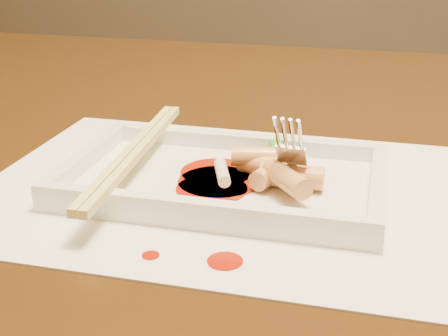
% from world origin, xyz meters
% --- Properties ---
extents(table, '(1.40, 0.90, 0.75)m').
position_xyz_m(table, '(0.00, 0.00, 0.65)').
color(table, black).
rests_on(table, ground).
extents(placemat, '(0.40, 0.30, 0.00)m').
position_xyz_m(placemat, '(-0.08, -0.17, 0.75)').
color(placemat, white).
rests_on(placemat, table).
extents(sauce_splatter_a, '(0.02, 0.02, 0.00)m').
position_xyz_m(sauce_splatter_a, '(-0.05, -0.28, 0.75)').
color(sauce_splatter_a, '#9D1804').
rests_on(sauce_splatter_a, placemat).
extents(sauce_splatter_b, '(0.01, 0.01, 0.00)m').
position_xyz_m(sauce_splatter_b, '(-0.10, -0.29, 0.75)').
color(sauce_splatter_b, '#9D1804').
rests_on(sauce_splatter_b, placemat).
extents(plate_base, '(0.26, 0.16, 0.01)m').
position_xyz_m(plate_base, '(-0.08, -0.17, 0.76)').
color(plate_base, white).
rests_on(plate_base, placemat).
extents(plate_rim_far, '(0.26, 0.01, 0.01)m').
position_xyz_m(plate_rim_far, '(-0.08, -0.09, 0.77)').
color(plate_rim_far, white).
rests_on(plate_rim_far, plate_base).
extents(plate_rim_near, '(0.26, 0.01, 0.01)m').
position_xyz_m(plate_rim_near, '(-0.08, -0.24, 0.77)').
color(plate_rim_near, white).
rests_on(plate_rim_near, plate_base).
extents(plate_rim_left, '(0.01, 0.14, 0.01)m').
position_xyz_m(plate_rim_left, '(-0.20, -0.17, 0.77)').
color(plate_rim_left, white).
rests_on(plate_rim_left, plate_base).
extents(plate_rim_right, '(0.01, 0.14, 0.01)m').
position_xyz_m(plate_rim_right, '(0.04, -0.17, 0.77)').
color(plate_rim_right, white).
rests_on(plate_rim_right, plate_base).
extents(veg_piece, '(0.05, 0.04, 0.01)m').
position_xyz_m(veg_piece, '(-0.04, -0.13, 0.77)').
color(veg_piece, black).
rests_on(veg_piece, plate_base).
extents(scallion_white, '(0.02, 0.04, 0.01)m').
position_xyz_m(scallion_white, '(-0.08, -0.18, 0.77)').
color(scallion_white, '#EAEACC').
rests_on(scallion_white, plate_base).
extents(scallion_green, '(0.03, 0.08, 0.01)m').
position_xyz_m(scallion_green, '(-0.04, -0.15, 0.77)').
color(scallion_green, green).
rests_on(scallion_green, plate_base).
extents(chopstick_a, '(0.02, 0.25, 0.01)m').
position_xyz_m(chopstick_a, '(-0.16, -0.17, 0.78)').
color(chopstick_a, '#E1D370').
rests_on(chopstick_a, plate_rim_near).
extents(chopstick_b, '(0.02, 0.25, 0.01)m').
position_xyz_m(chopstick_b, '(-0.15, -0.17, 0.78)').
color(chopstick_b, '#E1D370').
rests_on(chopstick_b, plate_rim_near).
extents(fork, '(0.09, 0.10, 0.14)m').
position_xyz_m(fork, '(-0.01, -0.15, 0.83)').
color(fork, silver).
rests_on(fork, plate_base).
extents(sauce_blob_0, '(0.07, 0.07, 0.00)m').
position_xyz_m(sauce_blob_0, '(-0.08, -0.18, 0.76)').
color(sauce_blob_0, '#9D1804').
rests_on(sauce_blob_0, plate_base).
extents(sauce_blob_1, '(0.06, 0.06, 0.00)m').
position_xyz_m(sauce_blob_1, '(-0.08, -0.19, 0.76)').
color(sauce_blob_1, '#9D1804').
rests_on(sauce_blob_1, plate_base).
extents(sauce_blob_2, '(0.06, 0.06, 0.00)m').
position_xyz_m(sauce_blob_2, '(-0.09, -0.16, 0.76)').
color(sauce_blob_2, '#9D1804').
rests_on(sauce_blob_2, plate_base).
extents(rice_cake_0, '(0.05, 0.02, 0.02)m').
position_xyz_m(rice_cake_0, '(-0.02, -0.17, 0.77)').
color(rice_cake_0, '#EDBB6E').
rests_on(rice_cake_0, plate_base).
extents(rice_cake_1, '(0.05, 0.03, 0.02)m').
position_xyz_m(rice_cake_1, '(-0.05, -0.16, 0.77)').
color(rice_cake_1, '#EDBB6E').
rests_on(rice_cake_1, plate_base).
extents(rice_cake_2, '(0.04, 0.05, 0.02)m').
position_xyz_m(rice_cake_2, '(-0.02, -0.19, 0.78)').
color(rice_cake_2, '#EDBB6E').
rests_on(rice_cake_2, plate_base).
extents(rice_cake_3, '(0.04, 0.04, 0.02)m').
position_xyz_m(rice_cake_3, '(-0.02, -0.18, 0.77)').
color(rice_cake_3, '#EDBB6E').
rests_on(rice_cake_3, plate_base).
extents(rice_cake_4, '(0.03, 0.05, 0.02)m').
position_xyz_m(rice_cake_4, '(-0.04, -0.17, 0.77)').
color(rice_cake_4, '#EDBB6E').
rests_on(rice_cake_4, plate_base).
extents(rice_cake_5, '(0.04, 0.02, 0.02)m').
position_xyz_m(rice_cake_5, '(-0.06, -0.15, 0.78)').
color(rice_cake_5, '#EDBB6E').
rests_on(rice_cake_5, plate_base).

